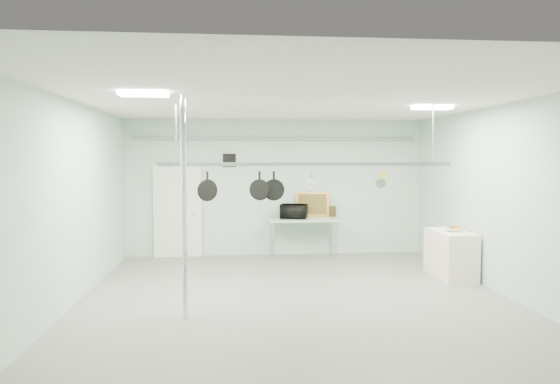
{
  "coord_description": "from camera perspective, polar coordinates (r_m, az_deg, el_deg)",
  "views": [
    {
      "loc": [
        -0.99,
        -7.74,
        2.29
      ],
      "look_at": [
        -0.18,
        1.0,
        1.7
      ],
      "focal_mm": 32.0,
      "sensor_mm": 36.0,
      "label": 1
    }
  ],
  "objects": [
    {
      "name": "right_wall",
      "position": [
        8.97,
        24.71,
        -0.91
      ],
      "size": [
        0.02,
        8.0,
        3.2
      ],
      "primitive_type": "cube",
      "color": "#A4C5BC",
      "rests_on": "floor"
    },
    {
      "name": "skillet_left",
      "position": [
        8.07,
        -8.29,
        0.7
      ],
      "size": [
        0.33,
        0.22,
        0.46
      ],
      "primitive_type": null,
      "rotation": [
        0.0,
        0.0,
        0.5
      ],
      "color": "black",
      "rests_on": "pot_rack"
    },
    {
      "name": "skillet_right",
      "position": [
        8.08,
        -0.71,
        0.68
      ],
      "size": [
        0.35,
        0.09,
        0.48
      ],
      "primitive_type": null,
      "rotation": [
        0.0,
        0.0,
        0.1
      ],
      "color": "black",
      "rests_on": "pot_rack"
    },
    {
      "name": "back_wall",
      "position": [
        11.79,
        -0.44,
        0.5
      ],
      "size": [
        7.0,
        0.02,
        3.2
      ],
      "primitive_type": "cube",
      "color": "#A4C5BC",
      "rests_on": "floor"
    },
    {
      "name": "painting_small",
      "position": [
        11.93,
        5.7,
        -2.23
      ],
      "size": [
        0.31,
        0.11,
        0.25
      ],
      "primitive_type": "cube",
      "rotation": [
        -0.17,
        0.0,
        -0.08
      ],
      "color": "#372713",
      "rests_on": "prep_table"
    },
    {
      "name": "ceiling",
      "position": [
        7.86,
        2.04,
        10.42
      ],
      "size": [
        7.0,
        8.0,
        0.02
      ],
      "primitive_type": "cube",
      "color": "silver",
      "rests_on": "back_wall"
    },
    {
      "name": "microwave",
      "position": [
        11.52,
        1.6,
        -2.22
      ],
      "size": [
        0.69,
        0.56,
        0.33
      ],
      "primitive_type": "imported",
      "rotation": [
        0.0,
        0.0,
        2.84
      ],
      "color": "black",
      "rests_on": "prep_table"
    },
    {
      "name": "grater",
      "position": [
        8.41,
        11.67,
        1.68
      ],
      "size": [
        0.08,
        0.02,
        0.2
      ],
      "primitive_type": null,
      "rotation": [
        0.0,
        0.0,
        -0.0
      ],
      "color": "gold",
      "rests_on": "pot_rack"
    },
    {
      "name": "side_cabinet",
      "position": [
        10.2,
        18.9,
        -6.74
      ],
      "size": [
        0.6,
        1.2,
        0.9
      ],
      "primitive_type": "cube",
      "color": "white",
      "rests_on": "floor"
    },
    {
      "name": "painting_large",
      "position": [
        11.84,
        3.73,
        -1.46
      ],
      "size": [
        0.79,
        0.17,
        0.58
      ],
      "primitive_type": "cube",
      "rotation": [
        -0.14,
        0.0,
        -0.06
      ],
      "color": "#CD8637",
      "rests_on": "prep_table"
    },
    {
      "name": "fruit_cluster",
      "position": [
        10.08,
        19.21,
        -3.83
      ],
      "size": [
        0.24,
        0.24,
        0.09
      ],
      "primitive_type": null,
      "color": "#A4250F",
      "rests_on": "fruit_bowl"
    },
    {
      "name": "wall_vent",
      "position": [
        11.71,
        -5.82,
        3.64
      ],
      "size": [
        0.3,
        0.04,
        0.3
      ],
      "primitive_type": "cube",
      "color": "black",
      "rests_on": "back_wall"
    },
    {
      "name": "chrome_pole",
      "position": [
        7.21,
        -10.9,
        -1.72
      ],
      "size": [
        0.08,
        0.08,
        3.2
      ],
      "primitive_type": "cylinder",
      "color": "silver",
      "rests_on": "floor"
    },
    {
      "name": "prep_table",
      "position": [
        11.55,
        2.7,
        -3.4
      ],
      "size": [
        1.6,
        0.7,
        0.91
      ],
      "color": "#9EBAAE",
      "rests_on": "floor"
    },
    {
      "name": "floor",
      "position": [
        8.14,
        1.99,
        -12.5
      ],
      "size": [
        8.0,
        8.0,
        0.0
      ],
      "primitive_type": "plane",
      "color": "gray",
      "rests_on": "ground"
    },
    {
      "name": "conduit_pipe",
      "position": [
        11.69,
        -0.41,
        6.11
      ],
      "size": [
        6.6,
        0.07,
        0.07
      ],
      "primitive_type": "cylinder",
      "rotation": [
        0.0,
        1.57,
        0.0
      ],
      "color": "gray",
      "rests_on": "back_wall"
    },
    {
      "name": "pot_rack",
      "position": [
        8.13,
        3.16,
        3.42
      ],
      "size": [
        4.8,
        0.06,
        1.0
      ],
      "color": "#B7B7BC",
      "rests_on": "ceiling"
    },
    {
      "name": "whisk",
      "position": [
        8.15,
        3.61,
        1.27
      ],
      "size": [
        0.19,
        0.19,
        0.32
      ],
      "primitive_type": null,
      "rotation": [
        0.0,
        0.0,
        -0.35
      ],
      "color": "#B6B6BB",
      "rests_on": "pot_rack"
    },
    {
      "name": "light_panel_right",
      "position": [
        9.05,
        16.99,
        9.2
      ],
      "size": [
        0.65,
        0.3,
        0.05
      ],
      "primitive_type": "cube",
      "color": "white",
      "rests_on": "ceiling"
    },
    {
      "name": "skillet_mid",
      "position": [
        8.07,
        -2.35,
        0.72
      ],
      "size": [
        0.34,
        0.17,
        0.47
      ],
      "primitive_type": null,
      "rotation": [
        0.0,
        0.0,
        -0.34
      ],
      "color": "black",
      "rests_on": "pot_rack"
    },
    {
      "name": "door",
      "position": [
        11.82,
        -11.61,
        -2.24
      ],
      "size": [
        1.1,
        0.1,
        2.2
      ],
      "primitive_type": "cube",
      "color": "silver",
      "rests_on": "floor"
    },
    {
      "name": "light_panel_left",
      "position": [
        7.1,
        -15.31,
        10.75
      ],
      "size": [
        0.65,
        0.3,
        0.05
      ],
      "primitive_type": "cube",
      "color": "white",
      "rests_on": "ceiling"
    },
    {
      "name": "coffee_canister",
      "position": [
        11.4,
        2.52,
        -2.65
      ],
      "size": [
        0.13,
        0.13,
        0.19
      ],
      "primitive_type": "cylinder",
      "rotation": [
        0.0,
        0.0,
        -0.06
      ],
      "color": "white",
      "rests_on": "prep_table"
    },
    {
      "name": "saucepan",
      "position": [
        8.4,
        11.42,
        1.43
      ],
      "size": [
        0.16,
        0.1,
        0.28
      ],
      "primitive_type": null,
      "rotation": [
        0.0,
        0.0,
        0.08
      ],
      "color": "#A8A9AD",
      "rests_on": "pot_rack"
    },
    {
      "name": "fruit_bowl",
      "position": [
        10.08,
        19.21,
        -4.06
      ],
      "size": [
        0.38,
        0.38,
        0.08
      ],
      "primitive_type": "imported",
      "rotation": [
        0.0,
        0.0,
        -0.17
      ],
      "color": "silver",
      "rests_on": "side_cabinet"
    }
  ]
}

